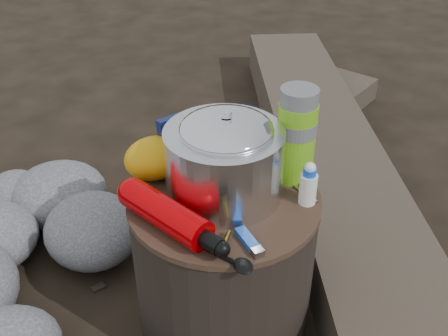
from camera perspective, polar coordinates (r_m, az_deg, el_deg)
name	(u,v)px	position (r m, az deg, el deg)	size (l,w,h in m)	color
ground	(224,318)	(1.48, 0.00, -15.59)	(60.00, 60.00, 0.00)	black
stump	(224,263)	(1.34, 0.00, -10.03)	(0.43, 0.43, 0.40)	black
rock_ring	(57,288)	(1.47, -17.31, -12.08)	(0.50, 1.10, 0.22)	slate
log_main	(324,153)	(1.98, 10.60, 1.58)	(0.34, 2.01, 0.17)	#43392E
log_small	(286,132)	(2.16, 6.57, 3.78)	(0.22, 1.19, 0.10)	#43392E
foil_windscreen	(224,163)	(1.18, 0.00, 0.54)	(0.26, 0.26, 0.16)	silver
camping_pot	(226,156)	(1.17, 0.23, 1.30)	(0.20, 0.20, 0.20)	silver
fuel_bottle	(166,214)	(1.11, -6.14, -4.89)	(0.07, 0.28, 0.07)	#C70004
thermos	(296,135)	(1.23, 7.66, 3.46)	(0.09, 0.09, 0.22)	#74C01C
travel_mug	(240,137)	(1.29, 1.66, 3.27)	(0.09, 0.09, 0.14)	black
stuff_sack	(155,158)	(1.26, -7.36, 1.06)	(0.14, 0.12, 0.10)	#E79F0E
food_pouch	(180,140)	(1.29, -4.73, 2.95)	(0.10, 0.02, 0.13)	#0F1A52
lighter	(247,239)	(1.09, 2.47, -7.53)	(0.02, 0.09, 0.02)	blue
pot_grabber	(300,189)	(1.24, 8.03, -2.19)	(0.03, 0.12, 0.01)	#9E9EA3
spork	(214,252)	(1.06, -1.07, -8.89)	(0.03, 0.15, 0.01)	black
squeeze_bottle	(308,185)	(1.18, 8.94, -1.82)	(0.04, 0.04, 0.09)	white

